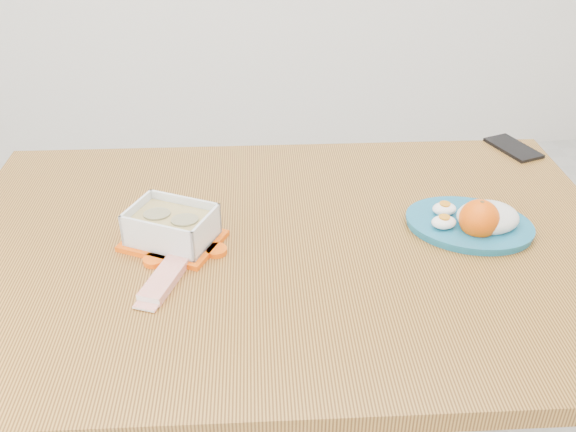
{
  "coord_description": "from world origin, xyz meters",
  "views": [
    {
      "loc": [
        -0.3,
        -1.2,
        1.47
      ],
      "look_at": [
        -0.15,
        -0.13,
        0.81
      ],
      "focal_mm": 40.0,
      "sensor_mm": 36.0,
      "label": 1
    }
  ],
  "objects": [
    {
      "name": "candy_bar",
      "position": [
        -0.39,
        -0.21,
        0.76
      ],
      "size": [
        0.11,
        0.18,
        0.02
      ],
      "primitive_type": "cube",
      "rotation": [
        0.0,
        0.0,
        1.15
      ],
      "color": "red",
      "rests_on": "dining_table"
    },
    {
      "name": "food_container",
      "position": [
        -0.38,
        -0.11,
        0.79
      ],
      "size": [
        0.23,
        0.21,
        0.08
      ],
      "rotation": [
        0.0,
        0.0,
        -0.51
      ],
      "color": "#FF5807",
      "rests_on": "dining_table"
    },
    {
      "name": "dining_table",
      "position": [
        -0.15,
        -0.13,
        0.67
      ],
      "size": [
        1.44,
        1.03,
        0.75
      ],
      "rotation": [
        0.0,
        0.0,
        -0.09
      ],
      "color": "#AA7730",
      "rests_on": "ground"
    },
    {
      "name": "orange_fruit",
      "position": [
        0.23,
        -0.17,
        0.79
      ],
      "size": [
        0.08,
        0.08,
        0.08
      ],
      "primitive_type": "sphere",
      "color": "#FF6105",
      "rests_on": "dining_table"
    },
    {
      "name": "smartphone",
      "position": [
        0.49,
        0.21,
        0.75
      ],
      "size": [
        0.11,
        0.16,
        0.01
      ],
      "primitive_type": "cube",
      "rotation": [
        0.0,
        0.0,
        0.28
      ],
      "color": "black",
      "rests_on": "dining_table"
    },
    {
      "name": "ground",
      "position": [
        0.0,
        0.0,
        0.0
      ],
      "size": [
        3.5,
        3.5,
        0.0
      ],
      "primitive_type": "plane",
      "color": "#B7B7B2",
      "rests_on": "ground"
    },
    {
      "name": "rice_plate",
      "position": [
        0.24,
        -0.14,
        0.77
      ],
      "size": [
        0.34,
        0.34,
        0.07
      ],
      "rotation": [
        0.0,
        0.0,
        -0.46
      ],
      "color": "#176283",
      "rests_on": "dining_table"
    }
  ]
}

